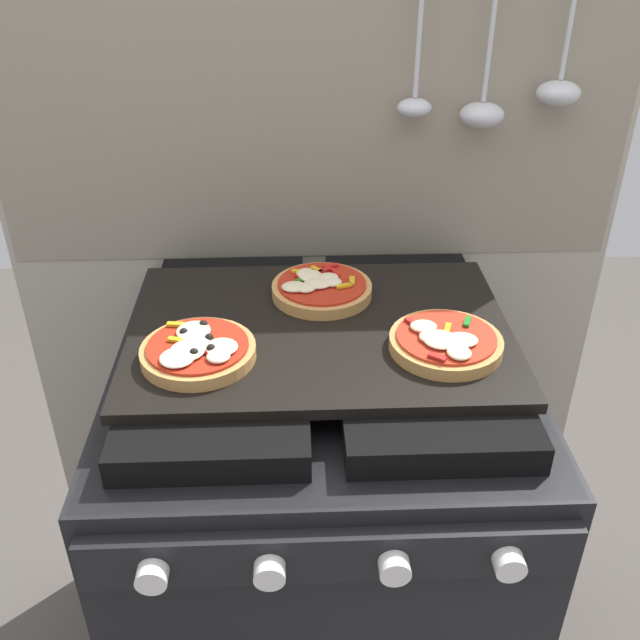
# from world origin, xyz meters

# --- Properties ---
(kitchen_backsplash) EXTENTS (1.10, 0.09, 1.55)m
(kitchen_backsplash) POSITION_xyz_m (0.00, 0.33, 0.79)
(kitchen_backsplash) COLOR #B2A893
(kitchen_backsplash) RESTS_ON ground_plane
(stove) EXTENTS (0.60, 0.64, 0.90)m
(stove) POSITION_xyz_m (-0.00, -0.00, 0.45)
(stove) COLOR black
(stove) RESTS_ON ground_plane
(baking_tray) EXTENTS (0.54, 0.38, 0.02)m
(baking_tray) POSITION_xyz_m (0.00, 0.00, 0.91)
(baking_tray) COLOR black
(baking_tray) RESTS_ON stove
(pizza_left) EXTENTS (0.15, 0.15, 0.03)m
(pizza_left) POSITION_xyz_m (-0.16, -0.08, 0.93)
(pizza_left) COLOR #C18947
(pizza_left) RESTS_ON baking_tray
(pizza_right) EXTENTS (0.15, 0.15, 0.03)m
(pizza_right) POSITION_xyz_m (0.17, -0.07, 0.93)
(pizza_right) COLOR #C18947
(pizza_right) RESTS_ON baking_tray
(pizza_center) EXTENTS (0.15, 0.15, 0.03)m
(pizza_center) POSITION_xyz_m (0.00, 0.09, 0.93)
(pizza_center) COLOR #C18947
(pizza_center) RESTS_ON baking_tray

